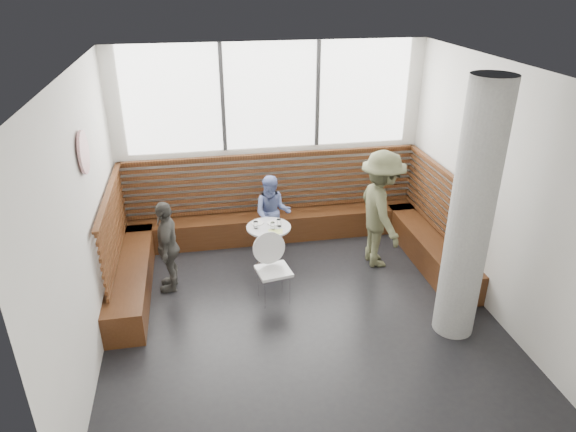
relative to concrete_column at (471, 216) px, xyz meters
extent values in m
cube|color=silver|center=(-1.85, 0.60, 0.00)|extent=(5.00, 5.00, 3.20)
cube|color=black|center=(-1.85, 0.60, -1.60)|extent=(5.00, 5.00, 0.01)
cube|color=white|center=(-1.85, 0.60, 1.60)|extent=(5.00, 5.00, 0.01)
cube|color=white|center=(-1.85, 3.08, 0.77)|extent=(4.50, 0.02, 1.65)
cube|color=#3F3F42|center=(-2.60, 3.06, 0.77)|extent=(0.06, 0.04, 1.65)
cube|color=#3F3F42|center=(-1.10, 3.06, 0.77)|extent=(0.06, 0.04, 1.65)
cube|color=#3F210F|center=(-1.85, 2.85, -1.38)|extent=(5.00, 0.50, 0.45)
cube|color=#3F210F|center=(-4.10, 1.85, -1.38)|extent=(0.50, 2.50, 0.45)
cube|color=#3F210F|center=(0.40, 1.85, -1.38)|extent=(0.50, 2.50, 0.45)
cube|color=#442411|center=(-1.85, 3.02, -0.65)|extent=(4.88, 0.08, 0.98)
cube|color=#442411|center=(-4.27, 1.85, -0.65)|extent=(0.08, 2.38, 0.98)
cube|color=#442411|center=(0.57, 1.85, -0.65)|extent=(0.08, 2.38, 0.98)
cylinder|color=gray|center=(0.00, 0.00, 0.00)|extent=(0.50, 0.50, 3.20)
cylinder|color=white|center=(-4.31, 1.00, 0.70)|extent=(0.03, 0.50, 0.50)
cylinder|color=silver|center=(-2.08, 1.93, -1.59)|extent=(0.42, 0.42, 0.02)
cylinder|color=silver|center=(-2.08, 1.93, -1.26)|extent=(0.06, 0.06, 0.66)
cylinder|color=#B7B7BA|center=(-2.08, 1.93, -0.93)|extent=(0.67, 0.67, 0.03)
cube|color=white|center=(-2.16, 1.03, -1.13)|extent=(0.44, 0.42, 0.04)
cylinder|color=white|center=(-2.16, 1.21, -0.87)|extent=(0.46, 0.11, 0.46)
cylinder|color=silver|center=(-2.33, 0.87, -1.38)|extent=(0.02, 0.02, 0.45)
cylinder|color=silver|center=(-1.98, 0.87, -1.38)|extent=(0.02, 0.02, 0.45)
cylinder|color=silver|center=(-2.33, 1.18, -1.38)|extent=(0.02, 0.02, 0.45)
cylinder|color=silver|center=(-1.98, 1.18, -1.38)|extent=(0.02, 0.02, 0.45)
imported|color=brown|center=(-0.41, 1.74, -0.69)|extent=(0.69, 1.18, 1.82)
imported|color=#6E7FBF|center=(-1.93, 2.52, -0.97)|extent=(0.69, 0.59, 1.25)
imported|color=#4D4B46|center=(-3.56, 1.62, -0.92)|extent=(0.39, 0.81, 1.35)
cylinder|color=white|center=(-2.23, 2.07, -0.91)|extent=(0.19, 0.19, 0.01)
cylinder|color=white|center=(-1.99, 2.03, -0.91)|extent=(0.21, 0.21, 0.01)
cylinder|color=white|center=(-2.28, 1.92, -0.86)|extent=(0.07, 0.07, 0.11)
cylinder|color=white|center=(-2.04, 1.84, -0.86)|extent=(0.07, 0.07, 0.11)
cylinder|color=white|center=(-1.93, 1.92, -0.86)|extent=(0.07, 0.07, 0.11)
cube|color=#A5C64C|center=(-2.01, 1.75, -0.91)|extent=(0.23, 0.18, 0.00)
camera|label=1|loc=(-3.05, -4.85, 2.56)|focal=32.00mm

